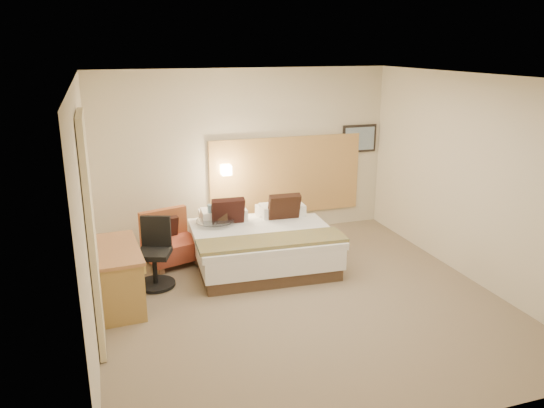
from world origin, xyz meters
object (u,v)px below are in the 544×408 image
object	(u,v)px
bed	(261,242)
desk_chair	(155,258)
lounge_chair	(170,243)
desk	(119,260)
side_table	(216,238)

from	to	relation	value
bed	desk_chair	bearing A→B (deg)	-169.30
lounge_chair	desk	size ratio (longest dim) A/B	0.71
side_table	desk	world-z (taller)	desk
lounge_chair	side_table	xyz separation A→B (m)	(0.65, -0.13, 0.04)
lounge_chair	side_table	size ratio (longest dim) A/B	1.26
desk_chair	desk	bearing A→B (deg)	-138.27
side_table	desk	distance (m)	1.73
bed	desk	xyz separation A→B (m)	(-1.99, -0.70, 0.27)
desk	side_table	bearing A→B (deg)	35.59
bed	desk_chair	size ratio (longest dim) A/B	2.24
desk_chair	side_table	bearing A→B (deg)	32.14
bed	desk	world-z (taller)	bed
lounge_chair	desk	bearing A→B (deg)	-123.59
bed	desk_chair	xyz separation A→B (m)	(-1.53, -0.29, 0.06)
bed	lounge_chair	bearing A→B (deg)	161.15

